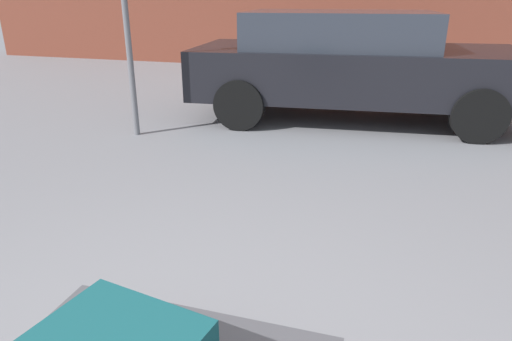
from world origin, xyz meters
TOP-DOWN VIEW (x-y plane):
  - parked_car at (0.12, 5.25)m, footprint 4.46×2.26m
  - no_parking_sign at (-2.29, 3.66)m, footprint 0.49×0.13m

SIDE VIEW (x-z plane):
  - parked_car at x=0.12m, z-range 0.05..1.47m
  - no_parking_sign at x=-2.29m, z-range 0.29..2.78m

